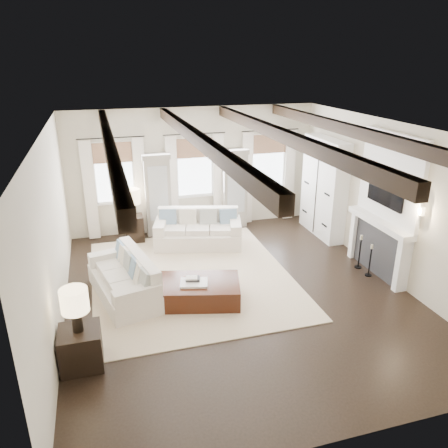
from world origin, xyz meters
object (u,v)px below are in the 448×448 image
object	(u,v)px
sofa_back	(198,231)
sofa_left	(126,280)
ottoman	(198,292)
side_table_front	(81,348)
side_table_back	(134,229)

from	to	relation	value
sofa_back	sofa_left	world-z (taller)	sofa_back
sofa_back	ottoman	bearing A→B (deg)	-103.18
sofa_left	ottoman	xyz separation A→B (m)	(1.28, -0.56, -0.14)
ottoman	side_table_front	bearing A→B (deg)	-133.64
sofa_left	side_table_back	bearing A→B (deg)	81.52
side_table_front	side_table_back	size ratio (longest dim) A/B	0.91
side_table_front	side_table_back	bearing A→B (deg)	75.11
side_table_front	side_table_back	distance (m)	4.75
sofa_back	ottoman	size ratio (longest dim) A/B	1.44
ottoman	side_table_back	size ratio (longest dim) A/B	2.33
ottoman	side_table_back	bearing A→B (deg)	119.22
sofa_back	side_table_front	world-z (taller)	sofa_back
sofa_back	side_table_front	bearing A→B (deg)	-124.65
sofa_back	side_table_front	size ratio (longest dim) A/B	3.68
sofa_left	sofa_back	bearing A→B (deg)	47.23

